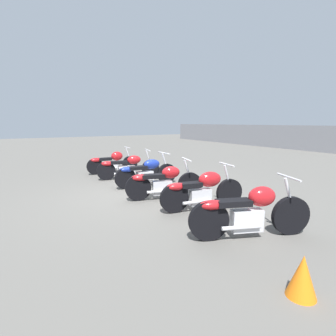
{
  "coord_description": "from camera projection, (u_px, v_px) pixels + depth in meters",
  "views": [
    {
      "loc": [
        6.36,
        -3.04,
        1.94
      ],
      "look_at": [
        0.0,
        0.69,
        0.65
      ],
      "focal_mm": 28.0,
      "sensor_mm": 36.0,
      "label": 1
    }
  ],
  "objects": [
    {
      "name": "ground_plane",
      "position": [
        147.0,
        193.0,
        7.26
      ],
      "size": [
        60.0,
        60.0,
        0.0
      ],
      "primitive_type": "plane",
      "color": "#5B5954"
    },
    {
      "name": "motorcycle_slot_0",
      "position": [
        112.0,
        162.0,
        10.09
      ],
      "size": [
        0.58,
        2.0,
        0.98
      ],
      "rotation": [
        0.0,
        0.0,
        -0.02
      ],
      "color": "black",
      "rests_on": "ground_plane"
    },
    {
      "name": "motorcycle_slot_1",
      "position": [
        127.0,
        167.0,
        9.07
      ],
      "size": [
        0.75,
        2.16,
        1.0
      ],
      "rotation": [
        0.0,
        0.0,
        -0.2
      ],
      "color": "black",
      "rests_on": "ground_plane"
    },
    {
      "name": "motorcycle_slot_2",
      "position": [
        146.0,
        172.0,
        8.0
      ],
      "size": [
        0.71,
        2.04,
        1.01
      ],
      "rotation": [
        0.0,
        0.0,
        -0.0
      ],
      "color": "black",
      "rests_on": "ground_plane"
    },
    {
      "name": "motorcycle_slot_3",
      "position": [
        163.0,
        182.0,
        6.67
      ],
      "size": [
        0.81,
        1.97,
        1.02
      ],
      "rotation": [
        0.0,
        0.0,
        -0.27
      ],
      "color": "black",
      "rests_on": "ground_plane"
    },
    {
      "name": "motorcycle_slot_4",
      "position": [
        202.0,
        190.0,
        5.85
      ],
      "size": [
        0.64,
        2.01,
        1.01
      ],
      "rotation": [
        0.0,
        0.0,
        -0.18
      ],
      "color": "black",
      "rests_on": "ground_plane"
    },
    {
      "name": "motorcycle_slot_5",
      "position": [
        249.0,
        212.0,
        4.4
      ],
      "size": [
        0.97,
        2.05,
        1.05
      ],
      "rotation": [
        0.0,
        0.0,
        -0.37
      ],
      "color": "black",
      "rests_on": "ground_plane"
    },
    {
      "name": "traffic_cone_near",
      "position": [
        302.0,
        276.0,
        2.92
      ],
      "size": [
        0.33,
        0.33,
        0.5
      ],
      "color": "orange",
      "rests_on": "ground_plane"
    }
  ]
}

